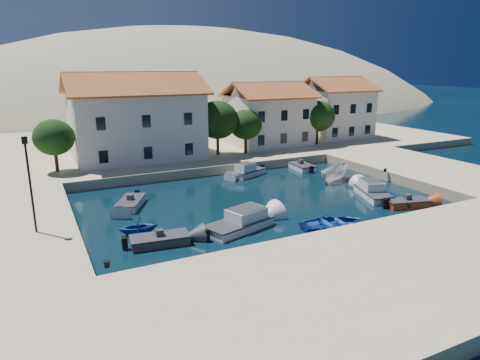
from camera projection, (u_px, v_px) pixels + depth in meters
name	position (u px, v px, depth m)	size (l,w,h in m)	color
ground	(330.00, 242.00, 28.56)	(400.00, 400.00, 0.00)	black
quay_south	(400.00, 273.00, 23.25)	(52.00, 12.00, 1.00)	#C8B189
quay_east	(425.00, 171.00, 45.93)	(11.00, 20.00, 1.00)	#C8B189
quay_west	(12.00, 233.00, 28.87)	(8.00, 20.00, 1.00)	#C8B189
quay_north	(177.00, 143.00, 62.13)	(80.00, 36.00, 1.00)	#C8B189
hills	(153.00, 168.00, 150.34)	(254.00, 176.00, 99.00)	tan
building_left	(136.00, 115.00, 48.63)	(14.70, 9.45, 9.70)	silver
building_mid	(268.00, 113.00, 57.45)	(10.50, 8.40, 8.30)	silver
building_right	(335.00, 107.00, 63.43)	(9.45, 8.40, 8.80)	silver
trees	(229.00, 122.00, 51.25)	(37.30, 5.30, 6.45)	#382314
lamppost	(29.00, 176.00, 26.68)	(0.35, 0.25, 6.22)	black
bollards	(329.00, 204.00, 32.81)	(29.36, 9.56, 0.30)	black
motorboat_grey_sw	(160.00, 240.00, 28.13)	(4.01, 2.13, 1.25)	#34353A
cabin_cruiser_south	(239.00, 223.00, 30.69)	(5.65, 3.69, 1.60)	silver
rowboat_south	(332.00, 228.00, 31.07)	(3.45, 4.83, 1.00)	#1C409B
motorboat_red_se	(407.00, 203.00, 35.72)	(3.85, 2.41, 1.25)	#923315
cabin_cruiser_east	(374.00, 192.00, 38.12)	(3.47, 5.16, 1.60)	silver
boat_east	(334.00, 181.00, 43.75)	(1.71, 4.54, 1.75)	silver
motorboat_white_ne	(301.00, 166.00, 48.80)	(2.19, 4.14, 1.25)	silver
rowboat_west	(138.00, 234.00, 29.92)	(2.32, 2.69, 1.41)	#1C409B
motorboat_white_west	(131.00, 203.00, 35.67)	(3.34, 4.26, 1.25)	silver
cabin_cruiser_north	(249.00, 171.00, 45.78)	(4.25, 2.99, 1.60)	silver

